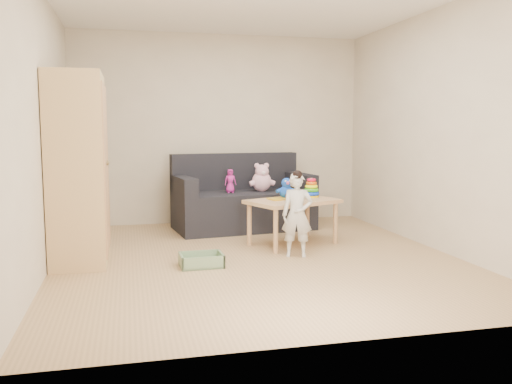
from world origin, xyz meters
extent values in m
plane|color=tan|center=(0.00, 0.00, 0.00)|extent=(4.50, 4.50, 0.00)
plane|color=beige|center=(0.00, 2.25, 1.30)|extent=(4.00, 0.00, 4.00)
plane|color=beige|center=(0.00, -2.25, 1.30)|extent=(4.00, 0.00, 4.00)
plane|color=beige|center=(-2.00, 0.00, 1.30)|extent=(0.00, 4.50, 4.50)
plane|color=beige|center=(2.00, 0.00, 1.30)|extent=(0.00, 4.50, 4.50)
cube|color=tan|center=(-1.73, 0.32, 0.92)|extent=(0.51, 1.03, 1.85)
cube|color=black|center=(0.20, 1.61, 0.25)|extent=(1.85, 1.09, 0.49)
cube|color=tan|center=(0.55, 0.54, 0.26)|extent=(1.14, 0.94, 0.52)
imported|color=silver|center=(0.42, -0.01, 0.42)|extent=(0.36, 0.30, 0.85)
imported|color=#C92597|center=(0.01, 1.52, 0.64)|extent=(0.16, 0.11, 0.30)
cylinder|color=yellow|center=(0.83, 0.72, 0.53)|extent=(0.18, 0.18, 0.02)
cylinder|color=silver|center=(0.83, 0.72, 0.63)|extent=(0.02, 0.02, 0.21)
torus|color=blue|center=(0.83, 0.72, 0.56)|extent=(0.19, 0.19, 0.04)
torus|color=green|center=(0.83, 0.72, 0.60)|extent=(0.17, 0.17, 0.04)
torus|color=#FCFF0D|center=(0.83, 0.72, 0.64)|extent=(0.15, 0.15, 0.04)
torus|color=#E6590C|center=(0.83, 0.72, 0.68)|extent=(0.13, 0.13, 0.04)
torus|color=#EF0E35|center=(0.83, 0.72, 0.72)|extent=(0.11, 0.11, 0.04)
cylinder|color=black|center=(0.63, 0.80, 0.60)|extent=(0.07, 0.07, 0.16)
cylinder|color=black|center=(0.63, 0.80, 0.69)|extent=(0.03, 0.03, 0.05)
cylinder|color=black|center=(0.63, 0.80, 0.72)|extent=(0.04, 0.04, 0.01)
cube|color=gold|center=(0.38, 0.59, 0.52)|extent=(0.23, 0.23, 0.01)
camera|label=1|loc=(-1.26, -5.26, 1.32)|focal=38.00mm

